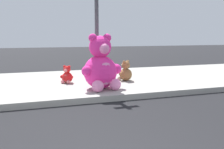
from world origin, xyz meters
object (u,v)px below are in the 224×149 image
plush_pink_large (101,67)px  plush_tan (105,71)px  plush_brown (125,72)px  sign_pole (97,24)px  plush_red (67,76)px

plush_pink_large → plush_tan: 1.29m
plush_tan → plush_brown: bearing=-26.3°
sign_pole → plush_pink_large: 1.27m
plush_red → sign_pole: bearing=-30.4°
plush_brown → plush_red: bearing=174.5°
sign_pole → plush_red: 1.76m
plush_pink_large → plush_red: plush_pink_large is taller
plush_pink_large → plush_red: 1.36m
plush_pink_large → plush_red: (-0.76, 1.06, -0.37)m
plush_pink_large → plush_tan: size_ratio=1.99×
plush_pink_large → sign_pole: bearing=85.5°
plush_tan → plush_brown: plush_tan is taller
sign_pole → plush_tan: bearing=55.5°
plush_pink_large → plush_brown: 1.40m
sign_pole → plush_red: sign_pole is taller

